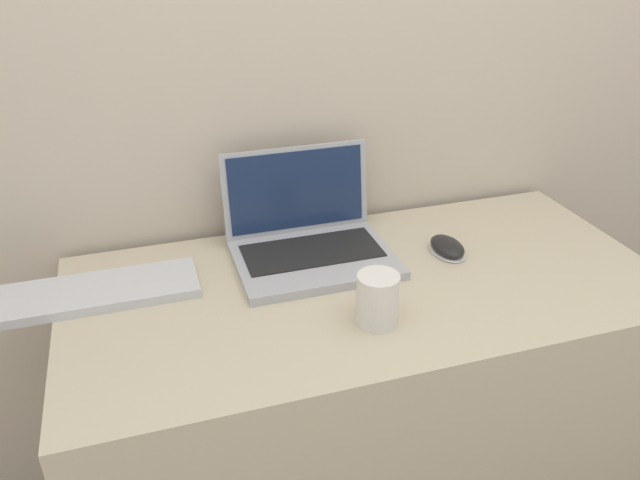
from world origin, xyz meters
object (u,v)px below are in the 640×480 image
at_px(laptop, 308,236).
at_px(computer_mouse, 447,247).
at_px(external_keyboard, 87,294).
at_px(drink_cup, 377,299).

distance_m(laptop, computer_mouse, 0.32).
relative_size(laptop, external_keyboard, 0.78).
bearing_deg(laptop, drink_cup, -80.94).
bearing_deg(external_keyboard, computer_mouse, -3.59).
bearing_deg(computer_mouse, drink_cup, -141.38).
bearing_deg(computer_mouse, external_keyboard, 176.41).
relative_size(computer_mouse, external_keyboard, 0.25).
xyz_separation_m(laptop, computer_mouse, (0.30, -0.09, -0.03)).
xyz_separation_m(drink_cup, external_keyboard, (-0.52, 0.25, -0.04)).
bearing_deg(drink_cup, laptop, 99.06).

